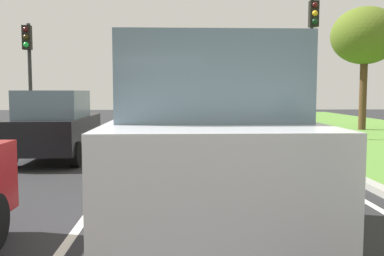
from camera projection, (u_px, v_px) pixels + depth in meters
The scene contains 9 objects.
ground_plane at pixel (153, 161), 10.79m from camera, with size 60.00×60.00×0.00m, color #262628.
lane_line_center at pixel (126, 161), 10.77m from camera, with size 0.12×32.00×0.01m, color silver.
lane_line_right_edge at pixel (293, 160), 10.94m from camera, with size 0.12×32.00×0.01m, color silver.
curb_right at pixel (313, 157), 10.95m from camera, with size 0.24×48.00×0.12m, color #9E9B93.
car_suv_ahead at pixel (204, 142), 5.03m from camera, with size 1.98×4.51×2.28m.
car_hatchback_far at pixel (56, 125), 10.96m from camera, with size 1.75×3.71×1.78m.
traffic_light_near_right at pixel (312, 43), 15.03m from camera, with size 0.32×0.50×5.14m.
traffic_light_overhead_left at pixel (28, 58), 16.09m from camera, with size 0.32×0.50×4.33m.
tree_roadside_far at pixel (365, 36), 18.58m from camera, with size 2.93×2.93×5.44m.
Camera 1 is at (0.56, 3.29, 1.76)m, focal length 39.74 mm.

